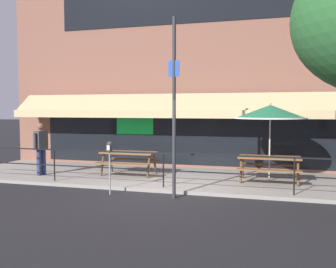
{
  "coord_description": "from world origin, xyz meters",
  "views": [
    {
      "loc": [
        2.95,
        -9.56,
        2.28
      ],
      "look_at": [
        -0.24,
        1.6,
        1.5
      ],
      "focal_mm": 40.0,
      "sensor_mm": 36.0,
      "label": 1
    }
  ],
  "objects_px": {
    "patio_umbrella_centre": "(270,112)",
    "street_sign_pole": "(174,107)",
    "pedestrian_walking": "(41,146)",
    "picnic_table_left": "(129,157)",
    "picnic_table_centre": "(269,162)",
    "parking_meter_near": "(110,152)"
  },
  "relations": [
    {
      "from": "patio_umbrella_centre",
      "to": "street_sign_pole",
      "type": "xyz_separation_m",
      "value": [
        -2.31,
        -2.5,
        0.16
      ]
    },
    {
      "from": "pedestrian_walking",
      "to": "street_sign_pole",
      "type": "relative_size",
      "value": 0.37
    },
    {
      "from": "picnic_table_left",
      "to": "pedestrian_walking",
      "type": "relative_size",
      "value": 1.05
    },
    {
      "from": "picnic_table_centre",
      "to": "parking_meter_near",
      "type": "height_order",
      "value": "parking_meter_near"
    },
    {
      "from": "patio_umbrella_centre",
      "to": "parking_meter_near",
      "type": "height_order",
      "value": "patio_umbrella_centre"
    },
    {
      "from": "street_sign_pole",
      "to": "pedestrian_walking",
      "type": "bearing_deg",
      "value": 163.04
    },
    {
      "from": "parking_meter_near",
      "to": "street_sign_pole",
      "type": "xyz_separation_m",
      "value": [
        1.75,
        0.07,
        1.19
      ]
    },
    {
      "from": "patio_umbrella_centre",
      "to": "pedestrian_walking",
      "type": "bearing_deg",
      "value": -172.15
    },
    {
      "from": "street_sign_pole",
      "to": "patio_umbrella_centre",
      "type": "bearing_deg",
      "value": 47.3
    },
    {
      "from": "picnic_table_centre",
      "to": "picnic_table_left",
      "type": "bearing_deg",
      "value": 179.93
    },
    {
      "from": "patio_umbrella_centre",
      "to": "pedestrian_walking",
      "type": "height_order",
      "value": "patio_umbrella_centre"
    },
    {
      "from": "picnic_table_left",
      "to": "street_sign_pole",
      "type": "distance_m",
      "value": 3.59
    },
    {
      "from": "picnic_table_centre",
      "to": "street_sign_pole",
      "type": "height_order",
      "value": "street_sign_pole"
    },
    {
      "from": "picnic_table_centre",
      "to": "parking_meter_near",
      "type": "bearing_deg",
      "value": -149.29
    },
    {
      "from": "parking_meter_near",
      "to": "street_sign_pole",
      "type": "bearing_deg",
      "value": 2.33
    },
    {
      "from": "picnic_table_centre",
      "to": "parking_meter_near",
      "type": "relative_size",
      "value": 1.27
    },
    {
      "from": "picnic_table_left",
      "to": "parking_meter_near",
      "type": "xyz_separation_m",
      "value": [
        0.43,
        -2.42,
        0.44
      ]
    },
    {
      "from": "pedestrian_walking",
      "to": "picnic_table_centre",
      "type": "bearing_deg",
      "value": 6.58
    },
    {
      "from": "parking_meter_near",
      "to": "patio_umbrella_centre",
      "type": "bearing_deg",
      "value": 32.39
    },
    {
      "from": "pedestrian_walking",
      "to": "parking_meter_near",
      "type": "bearing_deg",
      "value": -26.33
    },
    {
      "from": "picnic_table_left",
      "to": "patio_umbrella_centre",
      "type": "height_order",
      "value": "patio_umbrella_centre"
    },
    {
      "from": "patio_umbrella_centre",
      "to": "street_sign_pole",
      "type": "distance_m",
      "value": 3.41
    }
  ]
}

